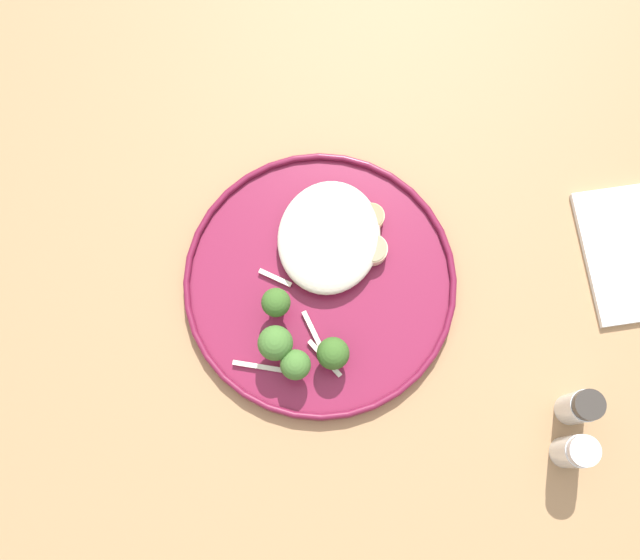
{
  "coord_description": "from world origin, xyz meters",
  "views": [
    {
      "loc": [
        -0.15,
        -0.07,
        1.57
      ],
      "look_at": [
        0.04,
        -0.04,
        0.76
      ],
      "focal_mm": 44.39,
      "sensor_mm": 36.0,
      "label": 1
    }
  ],
  "objects_px": {
    "salt_shaker": "(575,452)",
    "dinner_plate": "(320,283)",
    "pepper_shaker": "(579,407)",
    "seared_scallop_front_small": "(371,217)",
    "seared_scallop_left_edge": "(317,232)",
    "broccoli_floret_beside_noodles": "(296,365)",
    "seared_scallop_right_edge": "(342,259)",
    "seared_scallop_rear_pale": "(373,250)",
    "broccoli_floret_split_head": "(333,354)",
    "seared_scallop_on_noodles": "(322,201)",
    "seared_scallop_large_seared": "(311,253)",
    "broccoli_floret_near_rim": "(274,300)",
    "broccoli_floret_front_edge": "(275,343)",
    "folded_napkin": "(626,254)"
  },
  "relations": [
    {
      "from": "seared_scallop_right_edge",
      "to": "broccoli_floret_split_head",
      "type": "distance_m",
      "value": 0.1
    },
    {
      "from": "seared_scallop_front_small",
      "to": "broccoli_floret_front_edge",
      "type": "distance_m",
      "value": 0.17
    },
    {
      "from": "broccoli_floret_front_edge",
      "to": "broccoli_floret_split_head",
      "type": "bearing_deg",
      "value": -88.2
    },
    {
      "from": "salt_shaker",
      "to": "pepper_shaker",
      "type": "xyz_separation_m",
      "value": [
        0.04,
        0.0,
        0.0
      ]
    },
    {
      "from": "seared_scallop_on_noodles",
      "to": "broccoli_floret_front_edge",
      "type": "height_order",
      "value": "broccoli_floret_front_edge"
    },
    {
      "from": "broccoli_floret_near_rim",
      "to": "broccoli_floret_split_head",
      "type": "bearing_deg",
      "value": -121.07
    },
    {
      "from": "dinner_plate",
      "to": "broccoli_floret_beside_noodles",
      "type": "bearing_deg",
      "value": 175.93
    },
    {
      "from": "dinner_plate",
      "to": "seared_scallop_on_noodles",
      "type": "xyz_separation_m",
      "value": [
        0.09,
        0.01,
        0.01
      ]
    },
    {
      "from": "salt_shaker",
      "to": "broccoli_floret_near_rim",
      "type": "bearing_deg",
      "value": 73.93
    },
    {
      "from": "broccoli_floret_near_rim",
      "to": "pepper_shaker",
      "type": "xyz_separation_m",
      "value": [
        -0.05,
        -0.32,
        -0.01
      ]
    },
    {
      "from": "seared_scallop_front_small",
      "to": "broccoli_floret_near_rim",
      "type": "distance_m",
      "value": 0.14
    },
    {
      "from": "broccoli_floret_front_edge",
      "to": "seared_scallop_right_edge",
      "type": "bearing_deg",
      "value": -25.11
    },
    {
      "from": "broccoli_floret_split_head",
      "to": "salt_shaker",
      "type": "distance_m",
      "value": 0.26
    },
    {
      "from": "seared_scallop_front_small",
      "to": "broccoli_floret_beside_noodles",
      "type": "xyz_separation_m",
      "value": [
        -0.17,
        0.05,
        0.02
      ]
    },
    {
      "from": "salt_shaker",
      "to": "dinner_plate",
      "type": "bearing_deg",
      "value": 65.48
    },
    {
      "from": "seared_scallop_right_edge",
      "to": "broccoli_floret_front_edge",
      "type": "relative_size",
      "value": 0.41
    },
    {
      "from": "seared_scallop_right_edge",
      "to": "pepper_shaker",
      "type": "height_order",
      "value": "pepper_shaker"
    },
    {
      "from": "pepper_shaker",
      "to": "seared_scallop_front_small",
      "type": "bearing_deg",
      "value": 55.92
    },
    {
      "from": "seared_scallop_on_noodles",
      "to": "broccoli_floret_beside_noodles",
      "type": "relative_size",
      "value": 0.59
    },
    {
      "from": "salt_shaker",
      "to": "pepper_shaker",
      "type": "bearing_deg",
      "value": 0.0
    },
    {
      "from": "broccoli_floret_beside_noodles",
      "to": "seared_scallop_right_edge",
      "type": "bearing_deg",
      "value": -11.85
    },
    {
      "from": "seared_scallop_right_edge",
      "to": "broccoli_floret_near_rim",
      "type": "height_order",
      "value": "broccoli_floret_near_rim"
    },
    {
      "from": "broccoli_floret_near_rim",
      "to": "broccoli_floret_front_edge",
      "type": "distance_m",
      "value": 0.05
    },
    {
      "from": "broccoli_floret_split_head",
      "to": "seared_scallop_large_seared",
      "type": "bearing_deg",
      "value": 22.25
    },
    {
      "from": "folded_napkin",
      "to": "seared_scallop_on_noodles",
      "type": "bearing_deg",
      "value": 91.42
    },
    {
      "from": "seared_scallop_rear_pale",
      "to": "pepper_shaker",
      "type": "bearing_deg",
      "value": -118.56
    },
    {
      "from": "broccoli_floret_near_rim",
      "to": "broccoli_floret_front_edge",
      "type": "height_order",
      "value": "broccoli_floret_front_edge"
    },
    {
      "from": "broccoli_floret_near_rim",
      "to": "salt_shaker",
      "type": "xyz_separation_m",
      "value": [
        -0.09,
        -0.32,
        -0.01
      ]
    },
    {
      "from": "dinner_plate",
      "to": "broccoli_floret_near_rim",
      "type": "relative_size",
      "value": 5.65
    },
    {
      "from": "broccoli_floret_beside_noodles",
      "to": "salt_shaker",
      "type": "xyz_separation_m",
      "value": [
        -0.03,
        -0.29,
        -0.01
      ]
    },
    {
      "from": "seared_scallop_front_small",
      "to": "broccoli_floret_split_head",
      "type": "bearing_deg",
      "value": 175.17
    },
    {
      "from": "broccoli_floret_front_edge",
      "to": "salt_shaker",
      "type": "relative_size",
      "value": 0.84
    },
    {
      "from": "seared_scallop_front_small",
      "to": "seared_scallop_large_seared",
      "type": "bearing_deg",
      "value": 132.81
    },
    {
      "from": "broccoli_floret_split_head",
      "to": "seared_scallop_right_edge",
      "type": "bearing_deg",
      "value": 4.98
    },
    {
      "from": "seared_scallop_large_seared",
      "to": "broccoli_floret_near_rim",
      "type": "xyz_separation_m",
      "value": [
        -0.06,
        0.03,
        0.02
      ]
    },
    {
      "from": "seared_scallop_on_noodles",
      "to": "folded_napkin",
      "type": "relative_size",
      "value": 0.2
    },
    {
      "from": "seared_scallop_on_noodles",
      "to": "broccoli_floret_near_rim",
      "type": "height_order",
      "value": "broccoli_floret_near_rim"
    },
    {
      "from": "seared_scallop_large_seared",
      "to": "folded_napkin",
      "type": "relative_size",
      "value": 0.15
    },
    {
      "from": "broccoli_floret_beside_noodles",
      "to": "broccoli_floret_near_rim",
      "type": "bearing_deg",
      "value": 29.78
    },
    {
      "from": "salt_shaker",
      "to": "seared_scallop_rear_pale",
      "type": "bearing_deg",
      "value": 53.66
    },
    {
      "from": "seared_scallop_rear_pale",
      "to": "salt_shaker",
      "type": "height_order",
      "value": "salt_shaker"
    },
    {
      "from": "broccoli_floret_split_head",
      "to": "folded_napkin",
      "type": "height_order",
      "value": "broccoli_floret_split_head"
    },
    {
      "from": "seared_scallop_front_small",
      "to": "seared_scallop_left_edge",
      "type": "height_order",
      "value": "seared_scallop_left_edge"
    },
    {
      "from": "seared_scallop_right_edge",
      "to": "broccoli_floret_beside_noodles",
      "type": "bearing_deg",
      "value": 168.15
    },
    {
      "from": "seared_scallop_rear_pale",
      "to": "salt_shaker",
      "type": "distance_m",
      "value": 0.29
    },
    {
      "from": "seared_scallop_left_edge",
      "to": "broccoli_floret_beside_noodles",
      "type": "height_order",
      "value": "broccoli_floret_beside_noodles"
    },
    {
      "from": "broccoli_floret_split_head",
      "to": "folded_napkin",
      "type": "xyz_separation_m",
      "value": [
        0.17,
        -0.29,
        -0.03
      ]
    },
    {
      "from": "broccoli_floret_beside_noodles",
      "to": "broccoli_floret_split_head",
      "type": "xyz_separation_m",
      "value": [
        0.02,
        -0.03,
        -0.0
      ]
    },
    {
      "from": "dinner_plate",
      "to": "seared_scallop_right_edge",
      "type": "bearing_deg",
      "value": -35.17
    },
    {
      "from": "seared_scallop_left_edge",
      "to": "seared_scallop_on_noodles",
      "type": "relative_size",
      "value": 1.13
    }
  ]
}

